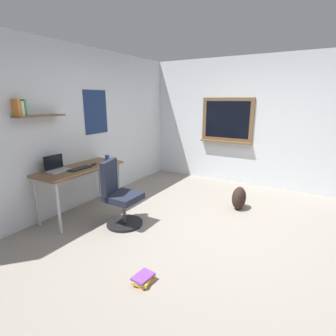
{
  "coord_description": "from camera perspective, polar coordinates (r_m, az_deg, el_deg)",
  "views": [
    {
      "loc": [
        -3.08,
        -1.04,
        1.77
      ],
      "look_at": [
        -0.07,
        0.73,
        0.85
      ],
      "focal_mm": 28.01,
      "sensor_mm": 36.0,
      "label": 1
    }
  ],
  "objects": [
    {
      "name": "coffee_mug",
      "position": [
        4.58,
        -13.06,
        2.2
      ],
      "size": [
        0.08,
        0.08,
        0.09
      ],
      "primitive_type": "cylinder",
      "color": "#334CA5",
      "rests_on": "desk"
    },
    {
      "name": "backpack",
      "position": [
        4.51,
        15.21,
        -6.32
      ],
      "size": [
        0.32,
        0.22,
        0.38
      ],
      "primitive_type": "ellipsoid",
      "color": "black",
      "rests_on": "ground"
    },
    {
      "name": "book_stack_on_floor",
      "position": [
        2.84,
        -5.36,
        -22.85
      ],
      "size": [
        0.24,
        0.19,
        0.08
      ],
      "color": "orange",
      "rests_on": "ground"
    },
    {
      "name": "laptop",
      "position": [
        4.14,
        -23.07,
        0.17
      ],
      "size": [
        0.31,
        0.21,
        0.23
      ],
      "color": "#ADAFB5",
      "rests_on": "desk"
    },
    {
      "name": "office_chair",
      "position": [
        3.82,
        -10.52,
        -6.42
      ],
      "size": [
        0.52,
        0.54,
        0.95
      ],
      "color": "black",
      "rests_on": "ground"
    },
    {
      "name": "computer_mouse",
      "position": [
        4.3,
        -15.84,
        0.82
      ],
      "size": [
        0.1,
        0.06,
        0.03
      ],
      "primitive_type": "ellipsoid",
      "color": "#262628",
      "rests_on": "desk"
    },
    {
      "name": "desk",
      "position": [
        4.24,
        -18.48,
        -1.01
      ],
      "size": [
        1.35,
        0.58,
        0.76
      ],
      "color": "brown",
      "rests_on": "ground"
    },
    {
      "name": "wall_back",
      "position": [
        4.68,
        -18.27,
        8.3
      ],
      "size": [
        5.0,
        0.3,
        2.6
      ],
      "color": "silver",
      "rests_on": "ground"
    },
    {
      "name": "wall_right",
      "position": [
        5.65,
        19.7,
        9.17
      ],
      "size": [
        0.22,
        5.0,
        2.6
      ],
      "color": "silver",
      "rests_on": "ground"
    },
    {
      "name": "ground_plane",
      "position": [
        3.71,
        10.63,
        -14.07
      ],
      "size": [
        5.2,
        5.2,
        0.0
      ],
      "primitive_type": "plane",
      "color": "gray",
      "rests_on": "ground"
    },
    {
      "name": "keyboard",
      "position": [
        4.12,
        -18.61,
        -0.09
      ],
      "size": [
        0.37,
        0.13,
        0.02
      ],
      "primitive_type": "cube",
      "color": "black",
      "rests_on": "desk"
    }
  ]
}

